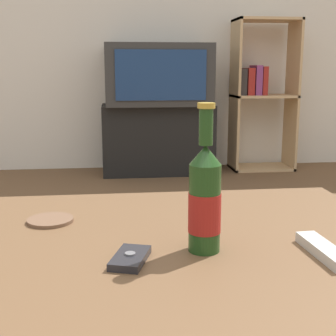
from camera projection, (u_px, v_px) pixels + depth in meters
back_wall at (121, 6)px, 3.71m from camera, size 8.00×0.05×2.60m
coffee_table at (156, 273)px, 0.96m from camera, size 1.05×0.77×0.47m
tv_stand at (158, 139)px, 3.70m from camera, size 0.87×0.38×0.54m
television at (158, 75)px, 3.59m from camera, size 0.80×0.54×0.46m
bookshelf at (260, 92)px, 3.77m from camera, size 0.50×0.30×1.20m
beer_bottle at (205, 199)px, 0.88m from camera, size 0.06×0.06×0.28m
cell_phone at (130, 258)px, 0.85m from camera, size 0.08×0.11×0.02m
remote_control at (324, 250)px, 0.87m from camera, size 0.05×0.16×0.02m
coaster at (50, 220)px, 1.07m from camera, size 0.10×0.10×0.01m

